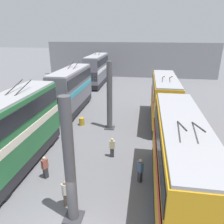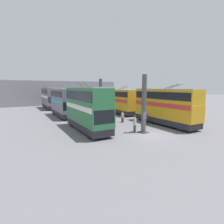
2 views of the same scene
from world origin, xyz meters
The scene contains 14 objects.
ground_plane centered at (0.00, 0.00, 0.00)m, with size 240.00×240.00×0.00m, color slate.
depot_back_wall centered at (40.19, 0.00, 3.62)m, with size 0.50×36.00×7.25m.
support_column_near centered at (1.49, 0.00, 3.27)m, with size 0.99×0.99×6.79m.
support_column_far centered at (13.16, 0.00, 3.27)m, with size 0.99×0.99×6.79m.
bus_left_near centered at (3.52, -5.46, 2.93)m, with size 10.51×2.54×5.77m.
bus_left_far centered at (15.62, -5.46, 2.80)m, with size 9.33×2.54×5.55m.
bus_right_near centered at (5.61, 5.46, 3.05)m, with size 9.59×2.54×5.99m.
bus_right_mid centered at (17.71, 5.46, 2.94)m, with size 9.59×2.54×5.80m.
bus_right_far centered at (31.62, 5.46, 3.07)m, with size 9.75×2.54×6.02m.
person_aisle_foreground centered at (2.28, 0.68, 0.91)m, with size 0.41×0.48×1.71m.
person_by_right_row centered at (4.48, 2.93, 0.87)m, with size 0.48×0.41×1.65m.
person_by_left_row centered at (5.08, -3.38, 0.90)m, with size 0.48×0.44×1.71m.
person_aisle_midway centered at (7.79, -1.10, 0.86)m, with size 0.29×0.44×1.64m.
oil_drum centered at (13.48, 3.06, 0.40)m, with size 0.59×0.59×0.80m.
Camera 2 is at (-14.34, 13.06, 5.30)m, focal length 28.00 mm.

